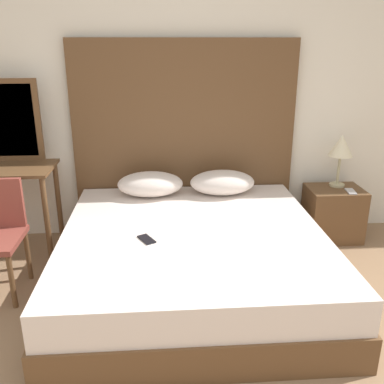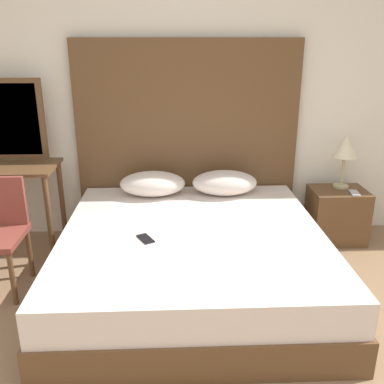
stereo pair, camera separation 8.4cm
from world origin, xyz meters
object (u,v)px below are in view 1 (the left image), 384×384
phone_on_bed (147,239)px  vanity_desk (2,185)px  bed (193,259)px  table_lamp (341,147)px  nightstand (333,214)px  phone_on_nightstand (351,191)px

phone_on_bed → vanity_desk: 1.42m
bed → vanity_desk: vanity_desk is taller
phone_on_bed → table_lamp: size_ratio=0.35×
vanity_desk → bed: bearing=-22.9°
nightstand → phone_on_nightstand: bearing=-44.7°
table_lamp → vanity_desk: bearing=-176.3°
bed → nightstand: 1.53m
bed → phone_on_nightstand: bearing=24.5°
phone_on_nightstand → vanity_desk: size_ratio=0.19×
bed → phone_on_nightstand: 1.59m
phone_on_nightstand → vanity_desk: (-2.93, -0.02, 0.14)m
bed → nightstand: (1.34, 0.75, 0.01)m
nightstand → vanity_desk: vanity_desk is taller
table_lamp → nightstand: bearing=-116.7°
bed → phone_on_bed: (-0.32, -0.14, 0.24)m
table_lamp → phone_on_nightstand: size_ratio=2.98×
phone_on_bed → phone_on_nightstand: phone_on_nightstand is taller
bed → vanity_desk: bearing=157.1°
vanity_desk → phone_on_bed: bearing=-33.3°
nightstand → vanity_desk: 2.86m
bed → nightstand: nightstand is taller
table_lamp → phone_on_nightstand: (0.06, -0.17, -0.35)m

